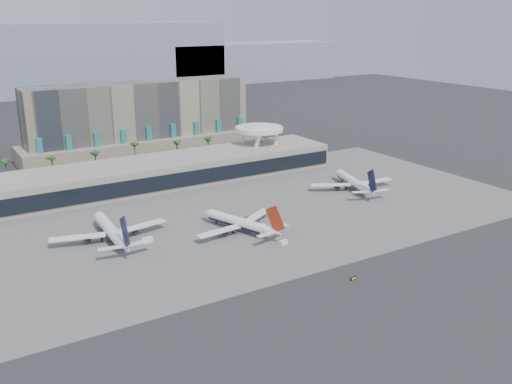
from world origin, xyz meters
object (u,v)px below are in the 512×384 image
airliner_left (111,230)px  airliner_right (354,182)px  airliner_centre (240,222)px  service_vehicle_a (147,240)px  taxiway_sign (353,278)px  service_vehicle_b (283,243)px

airliner_left → airliner_right: 117.40m
airliner_centre → service_vehicle_a: airliner_centre is taller
airliner_left → airliner_right: (117.39, 1.68, -0.18)m
taxiway_sign → service_vehicle_b: bearing=85.1°
service_vehicle_a → service_vehicle_b: service_vehicle_a is taller
airliner_centre → airliner_right: size_ratio=0.95×
airliner_centre → taxiway_sign: airliner_centre is taller
service_vehicle_b → airliner_right: bearing=21.3°
airliner_left → service_vehicle_a: size_ratio=11.37×
airliner_centre → airliner_right: (72.71, 18.32, 0.15)m
airliner_left → airliner_centre: bearing=-17.9°
service_vehicle_a → airliner_centre: bearing=-18.2°
airliner_left → service_vehicle_a: (10.36, -8.89, -2.95)m
airliner_left → taxiway_sign: airliner_left is taller
taxiway_sign → airliner_centre: bearing=90.6°
service_vehicle_a → taxiway_sign: bearing=-60.5°
airliner_left → service_vehicle_b: airliner_left is taller
airliner_left → taxiway_sign: bearing=-50.3°
airliner_left → airliner_centre: 47.68m
service_vehicle_a → airliner_right: bearing=0.1°
service_vehicle_b → taxiway_sign: bearing=-94.3°
airliner_centre → taxiway_sign: size_ratio=16.30×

